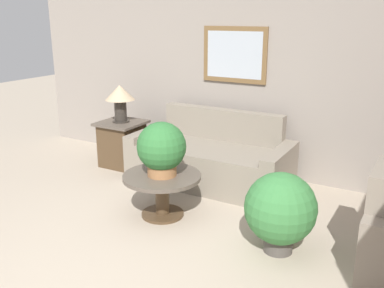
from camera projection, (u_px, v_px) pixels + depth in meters
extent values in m
cube|color=gray|center=(258.00, 78.00, 5.54)|extent=(7.36, 0.06, 2.60)
cube|color=brown|center=(235.00, 55.00, 5.57)|extent=(0.89, 0.03, 0.72)
cube|color=#B2BCC6|center=(234.00, 55.00, 5.56)|extent=(0.77, 0.01, 0.60)
cube|color=gray|center=(209.00, 165.00, 5.47)|extent=(1.67, 0.92, 0.49)
cube|color=gray|center=(223.00, 124.00, 5.66)|extent=(1.67, 0.16, 0.41)
cube|color=gray|center=(150.00, 150.00, 5.90)|extent=(0.18, 0.92, 0.59)
cube|color=gray|center=(279.00, 174.00, 5.02)|extent=(0.18, 0.92, 0.59)
cube|color=gray|center=(382.00, 191.00, 3.54)|extent=(0.17, 0.60, 0.41)
cylinder|color=#4C3823|center=(163.00, 214.00, 4.64)|extent=(0.46, 0.46, 0.03)
cylinder|color=#4C3823|center=(162.00, 196.00, 4.58)|extent=(0.15, 0.15, 0.40)
cylinder|color=brown|center=(162.00, 176.00, 4.51)|extent=(0.83, 0.83, 0.04)
cube|color=#4C3823|center=(122.00, 145.00, 6.10)|extent=(0.51, 0.51, 0.61)
cube|color=brown|center=(121.00, 123.00, 6.01)|extent=(0.59, 0.59, 0.03)
cylinder|color=#2D2823|center=(121.00, 121.00, 6.00)|extent=(0.24, 0.24, 0.02)
cylinder|color=#2D2823|center=(121.00, 110.00, 5.96)|extent=(0.17, 0.17, 0.29)
cone|color=tan|center=(120.00, 92.00, 5.88)|extent=(0.41, 0.41, 0.21)
cylinder|color=#9E6B42|center=(162.00, 170.00, 4.48)|extent=(0.31, 0.31, 0.12)
sphere|color=#2D6B33|center=(162.00, 147.00, 4.41)|extent=(0.52, 0.52, 0.52)
cylinder|color=#4C4742|center=(278.00, 242.00, 3.92)|extent=(0.27, 0.27, 0.18)
sphere|color=#387A3D|center=(280.00, 208.00, 3.82)|extent=(0.65, 0.65, 0.65)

